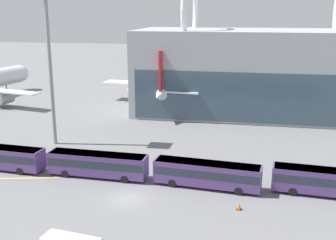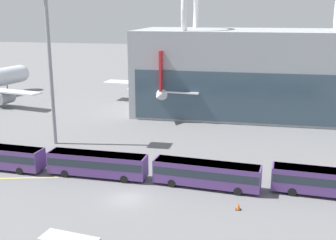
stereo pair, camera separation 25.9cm
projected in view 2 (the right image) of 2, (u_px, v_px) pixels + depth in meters
ground_plane at (127, 198)px, 48.31m from camera, size 440.00×440.00×0.00m
airliner_at_gate_far at (184, 81)px, 96.98m from camera, size 38.27×42.68×13.62m
shuttle_bus_1 at (97, 163)px, 54.19m from camera, size 13.06×3.03×3.14m
shuttle_bus_2 at (206, 173)px, 50.89m from camera, size 13.18×3.85×3.14m
shuttle_bus_3 at (329, 181)px, 48.50m from camera, size 13.16×3.72×3.14m
floodlight_mast at (48, 30)px, 63.70m from camera, size 3.15×3.15×24.47m
lane_stripe_2 at (15, 178)px, 54.15m from camera, size 10.67×2.90×0.01m
traffic_cone_0 at (238, 206)px, 45.49m from camera, size 0.59×0.59×0.77m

